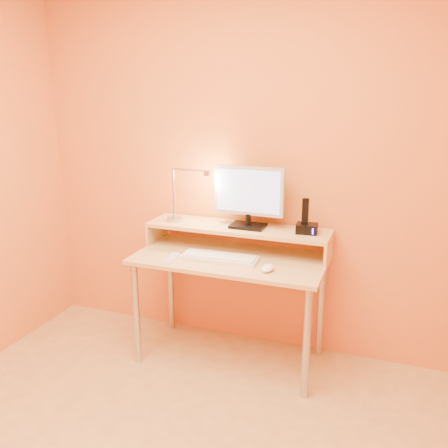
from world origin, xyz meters
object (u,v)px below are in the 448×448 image
at_px(lamp_base, 174,219).
at_px(mouse, 268,268).
at_px(phone_dock, 307,228).
at_px(monitor_panel, 249,191).
at_px(keyboard, 219,258).
at_px(remote_control, 172,258).

xyz_separation_m(lamp_base, mouse, (0.73, -0.28, -0.15)).
bearing_deg(phone_dock, monitor_panel, 173.76).
bearing_deg(keyboard, mouse, -15.24).
bearing_deg(keyboard, lamp_base, 152.10).
height_order(phone_dock, remote_control, phone_dock).
distance_m(monitor_panel, lamp_base, 0.56).
relative_size(monitor_panel, lamp_base, 4.56).
distance_m(lamp_base, phone_dock, 0.89).
bearing_deg(monitor_panel, remote_control, -137.84).
xyz_separation_m(phone_dock, keyboard, (-0.49, -0.23, -0.18)).
distance_m(lamp_base, keyboard, 0.47).
bearing_deg(remote_control, keyboard, 11.12).
bearing_deg(keyboard, remote_control, -161.53).
distance_m(monitor_panel, remote_control, 0.64).
bearing_deg(mouse, remote_control, -170.53).
distance_m(monitor_panel, keyboard, 0.47).
xyz_separation_m(lamp_base, phone_dock, (0.89, 0.03, 0.02)).
distance_m(keyboard, mouse, 0.34).
xyz_separation_m(monitor_panel, lamp_base, (-0.51, -0.04, -0.23)).
bearing_deg(monitor_panel, mouse, -54.18).
height_order(monitor_panel, mouse, monitor_panel).
bearing_deg(mouse, lamp_base, 166.75).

